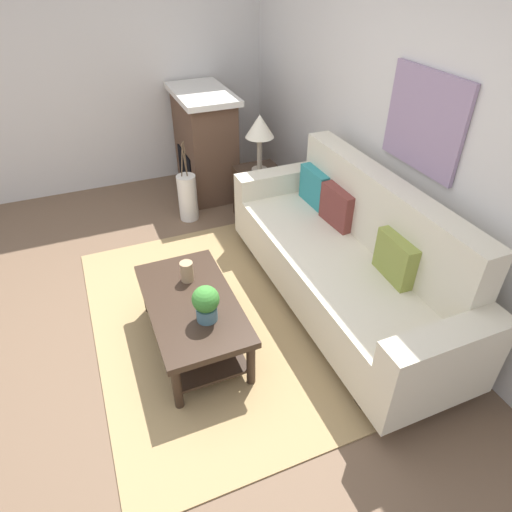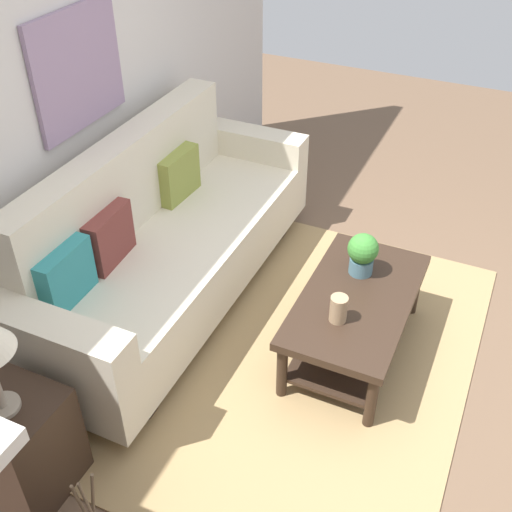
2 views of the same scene
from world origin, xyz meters
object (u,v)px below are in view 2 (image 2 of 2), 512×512
object	(u,v)px
throw_pillow_maroon	(108,237)
potted_plant_tabletop	(363,253)
couch	(166,241)
coffee_table	(355,311)
framed_painting	(78,69)
side_table	(17,447)
throw_pillow_teal	(65,276)
throw_pillow_olive	(178,175)
tabletop_vase	(338,309)

from	to	relation	value
throw_pillow_maroon	potted_plant_tabletop	xyz separation A→B (m)	(0.60, -1.33, -0.11)
couch	coffee_table	world-z (taller)	couch
potted_plant_tabletop	framed_painting	bearing A→B (deg)	97.10
throw_pillow_maroon	framed_painting	distance (m)	0.95
couch	framed_painting	world-z (taller)	framed_painting
potted_plant_tabletop	side_table	world-z (taller)	potted_plant_tabletop
couch	framed_painting	size ratio (longest dim) A/B	3.35
throw_pillow_teal	potted_plant_tabletop	size ratio (longest dim) A/B	1.37
couch	potted_plant_tabletop	distance (m)	1.23
framed_painting	potted_plant_tabletop	bearing A→B (deg)	-82.90
throw_pillow_olive	tabletop_vase	xyz separation A→B (m)	(-0.63, -1.34, -0.17)
tabletop_vase	throw_pillow_teal	bearing A→B (deg)	111.83
couch	throw_pillow_olive	world-z (taller)	couch
throw_pillow_olive	framed_painting	distance (m)	0.95
coffee_table	framed_painting	size ratio (longest dim) A/B	1.51
coffee_table	potted_plant_tabletop	distance (m)	0.34
couch	throw_pillow_teal	world-z (taller)	couch
tabletop_vase	side_table	xyz separation A→B (m)	(-1.28, 1.11, -0.23)
couch	throw_pillow_teal	distance (m)	0.83
couch	throw_pillow_teal	bearing A→B (deg)	170.92
throw_pillow_olive	coffee_table	size ratio (longest dim) A/B	0.33
couch	potted_plant_tabletop	bearing A→B (deg)	-80.20
coffee_table	tabletop_vase	world-z (taller)	tabletop_vase
throw_pillow_teal	side_table	bearing A→B (deg)	-163.19
tabletop_vase	side_table	bearing A→B (deg)	139.04
throw_pillow_olive	couch	bearing A→B (deg)	-162.27
coffee_table	tabletop_vase	xyz separation A→B (m)	(-0.23, 0.04, 0.19)
throw_pillow_teal	framed_painting	xyz separation A→B (m)	(0.78, 0.34, 0.79)
throw_pillow_teal	tabletop_vase	xyz separation A→B (m)	(0.54, -1.34, -0.17)
potted_plant_tabletop	coffee_table	bearing A→B (deg)	-166.89
side_table	coffee_table	bearing A→B (deg)	-37.28
tabletop_vase	side_table	size ratio (longest dim) A/B	0.28
tabletop_vase	potted_plant_tabletop	size ratio (longest dim) A/B	0.59
throw_pillow_olive	tabletop_vase	size ratio (longest dim) A/B	2.31
potted_plant_tabletop	side_table	distance (m)	2.07
coffee_table	framed_painting	world-z (taller)	framed_painting
throw_pillow_olive	potted_plant_tabletop	xyz separation A→B (m)	(-0.18, -1.33, -0.11)
potted_plant_tabletop	throw_pillow_teal	bearing A→B (deg)	126.58
coffee_table	tabletop_vase	distance (m)	0.31
couch	throw_pillow_maroon	distance (m)	0.48
throw_pillow_teal	potted_plant_tabletop	distance (m)	1.66
couch	throw_pillow_olive	distance (m)	0.48
couch	throw_pillow_maroon	world-z (taller)	couch
side_table	throw_pillow_maroon	bearing A→B (deg)	11.23
throw_pillow_maroon	side_table	world-z (taller)	throw_pillow_maroon
couch	tabletop_vase	distance (m)	1.24
framed_painting	throw_pillow_olive	bearing A→B (deg)	-41.27
throw_pillow_teal	throw_pillow_olive	world-z (taller)	same
tabletop_vase	framed_painting	xyz separation A→B (m)	(0.24, 1.68, 0.96)
coffee_table	side_table	distance (m)	1.90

